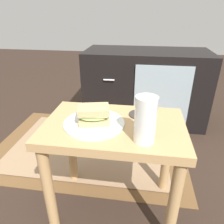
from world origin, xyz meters
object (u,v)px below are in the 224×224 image
plate (94,123)px  coaster (140,115)px  sandwich_front (94,115)px  beer_glass (145,120)px  tv_cabinet (145,87)px

plate → coaster: bearing=31.1°
coaster → sandwich_front: bearing=-148.9°
beer_glass → plate: bearing=156.1°
tv_cabinet → plate: 1.00m
plate → beer_glass: (0.19, -0.09, 0.07)m
plate → sandwich_front: size_ratio=1.65×
sandwich_front → coaster: 0.21m
sandwich_front → beer_glass: beer_glass is taller
beer_glass → coaster: (-0.02, 0.19, -0.08)m
plate → coaster: plate is taller
tv_cabinet → plate: (-0.21, -0.97, 0.17)m
tv_cabinet → plate: size_ratio=4.03×
tv_cabinet → coaster: tv_cabinet is taller
tv_cabinet → coaster: 0.88m
tv_cabinet → beer_glass: bearing=-90.6°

